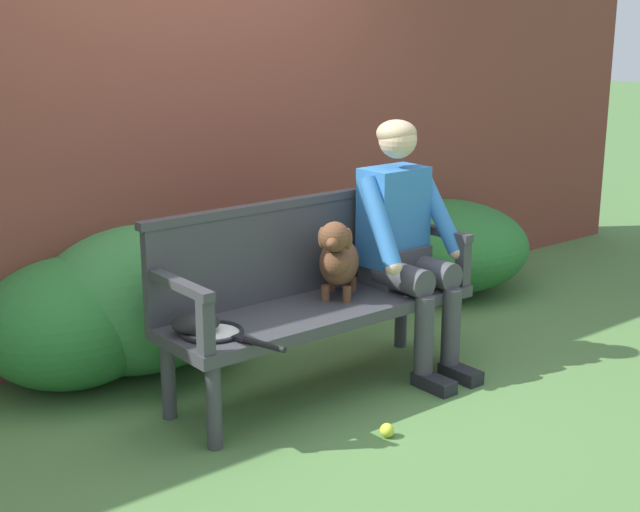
# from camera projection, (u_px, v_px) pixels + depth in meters

# --- Properties ---
(ground_plane) EXTENTS (40.00, 40.00, 0.00)m
(ground_plane) POSITION_uv_depth(u_px,v_px,m) (320.00, 390.00, 4.58)
(ground_plane) COLOR #4C753D
(brick_garden_fence) EXTENTS (8.00, 0.30, 2.66)m
(brick_garden_fence) POSITION_uv_depth(u_px,v_px,m) (184.00, 108.00, 5.16)
(brick_garden_fence) COLOR brown
(brick_garden_fence) RESTS_ON ground
(hedge_bush_far_right) EXTENTS (0.97, 0.86, 0.67)m
(hedge_bush_far_right) POSITION_uv_depth(u_px,v_px,m) (73.00, 322.00, 4.59)
(hedge_bush_far_right) COLOR #286B2D
(hedge_bush_far_right) RESTS_ON ground
(hedge_bush_mid_left) EXTENTS (1.18, 1.14, 0.62)m
(hedge_bush_mid_left) POSITION_uv_depth(u_px,v_px,m) (444.00, 245.00, 6.19)
(hedge_bush_mid_left) COLOR #286B2D
(hedge_bush_mid_left) RESTS_ON ground
(hedge_bush_far_left) EXTENTS (1.17, 0.95, 0.78)m
(hedge_bush_far_left) POSITION_uv_depth(u_px,v_px,m) (143.00, 298.00, 4.77)
(hedge_bush_far_left) COLOR #337538
(hedge_bush_far_left) RESTS_ON ground
(garden_bench) EXTENTS (1.67, 0.52, 0.46)m
(garden_bench) POSITION_uv_depth(u_px,v_px,m) (320.00, 316.00, 4.47)
(garden_bench) COLOR #38383D
(garden_bench) RESTS_ON ground
(bench_backrest) EXTENTS (1.71, 0.06, 0.50)m
(bench_backrest) POSITION_uv_depth(u_px,v_px,m) (292.00, 246.00, 4.56)
(bench_backrest) COLOR #38383D
(bench_backrest) RESTS_ON garden_bench
(bench_armrest_left_end) EXTENTS (0.06, 0.52, 0.28)m
(bench_armrest_left_end) POSITION_uv_depth(u_px,v_px,m) (189.00, 301.00, 3.85)
(bench_armrest_left_end) COLOR #38383D
(bench_armrest_left_end) RESTS_ON garden_bench
(bench_armrest_right_end) EXTENTS (0.06, 0.52, 0.28)m
(bench_armrest_right_end) POSITION_uv_depth(u_px,v_px,m) (446.00, 244.00, 4.82)
(bench_armrest_right_end) COLOR #38383D
(bench_armrest_right_end) RESTS_ON garden_bench
(person_seated) EXTENTS (0.56, 0.66, 1.33)m
(person_seated) POSITION_uv_depth(u_px,v_px,m) (404.00, 236.00, 4.71)
(person_seated) COLOR black
(person_seated) RESTS_ON ground
(dog_on_bench) EXTENTS (0.38, 0.36, 0.42)m
(dog_on_bench) POSITION_uv_depth(u_px,v_px,m) (338.00, 258.00, 4.50)
(dog_on_bench) COLOR brown
(dog_on_bench) RESTS_ON garden_bench
(tennis_racket) EXTENTS (0.36, 0.58, 0.03)m
(tennis_racket) POSITION_uv_depth(u_px,v_px,m) (217.00, 333.00, 4.03)
(tennis_racket) COLOR black
(tennis_racket) RESTS_ON garden_bench
(baseball_glove) EXTENTS (0.26, 0.23, 0.09)m
(baseball_glove) POSITION_uv_depth(u_px,v_px,m) (196.00, 323.00, 4.05)
(baseball_glove) COLOR black
(baseball_glove) RESTS_ON garden_bench
(tennis_ball) EXTENTS (0.07, 0.07, 0.07)m
(tennis_ball) POSITION_uv_depth(u_px,v_px,m) (387.00, 430.00, 4.06)
(tennis_ball) COLOR #CCDB33
(tennis_ball) RESTS_ON ground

